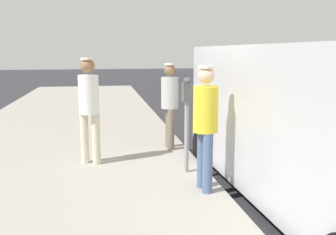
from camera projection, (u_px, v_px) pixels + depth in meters
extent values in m
plane|color=#2D2D33|center=(272.00, 182.00, 6.00)|extent=(80.00, 80.00, 0.00)
cube|color=#9E998E|center=(45.00, 192.00, 5.37)|extent=(5.00, 32.00, 0.15)
cylinder|color=gray|center=(187.00, 137.00, 5.93)|extent=(0.07, 0.07, 1.15)
cube|color=#4C4C51|center=(187.00, 92.00, 5.81)|extent=(0.14, 0.18, 0.28)
sphere|color=#47474C|center=(187.00, 81.00, 5.78)|extent=(0.12, 0.12, 0.12)
cylinder|color=#4C608C|center=(208.00, 163.00, 5.07)|extent=(0.14, 0.14, 0.83)
cylinder|color=#4C608C|center=(202.00, 159.00, 5.28)|extent=(0.14, 0.14, 0.83)
cylinder|color=yellow|center=(206.00, 109.00, 5.05)|extent=(0.34, 0.34, 0.62)
sphere|color=beige|center=(206.00, 76.00, 4.97)|extent=(0.23, 0.23, 0.23)
cylinder|color=silver|center=(206.00, 67.00, 4.95)|extent=(0.21, 0.21, 0.04)
cylinder|color=#726656|center=(169.00, 127.00, 7.54)|extent=(0.14, 0.14, 0.81)
cylinder|color=#726656|center=(171.00, 129.00, 7.32)|extent=(0.14, 0.14, 0.81)
cylinder|color=#B7B7B7|center=(170.00, 93.00, 7.31)|extent=(0.34, 0.34, 0.61)
sphere|color=#8C6647|center=(170.00, 70.00, 7.23)|extent=(0.22, 0.22, 0.22)
cylinder|color=silver|center=(170.00, 64.00, 7.21)|extent=(0.21, 0.21, 0.04)
cylinder|color=beige|center=(85.00, 138.00, 6.45)|extent=(0.14, 0.14, 0.87)
cylinder|color=beige|center=(96.00, 139.00, 6.39)|extent=(0.14, 0.14, 0.87)
cylinder|color=white|center=(89.00, 94.00, 6.29)|extent=(0.34, 0.34, 0.66)
sphere|color=#8C6647|center=(88.00, 66.00, 6.20)|extent=(0.24, 0.24, 0.24)
cylinder|color=silver|center=(87.00, 59.00, 6.18)|extent=(0.22, 0.22, 0.04)
cube|color=#BCBCC1|center=(319.00, 120.00, 4.92)|extent=(2.12, 5.24, 1.96)
cube|color=black|center=(246.00, 78.00, 7.22)|extent=(1.84, 0.12, 0.88)
cylinder|color=black|center=(203.00, 147.00, 6.86)|extent=(0.24, 0.68, 0.68)
cylinder|color=black|center=(297.00, 142.00, 7.23)|extent=(0.24, 0.68, 0.68)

